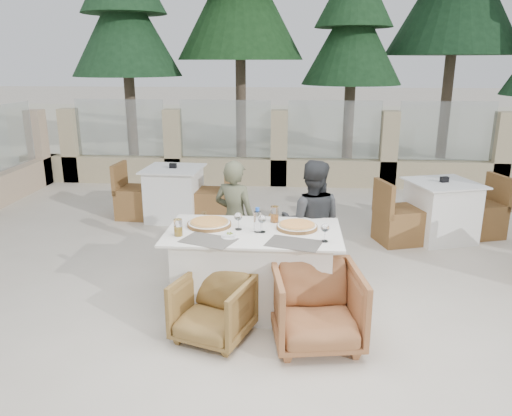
# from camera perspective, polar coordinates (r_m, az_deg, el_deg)

# --- Properties ---
(ground) EXTENTS (80.00, 80.00, 0.00)m
(ground) POSITION_cam_1_polar(r_m,az_deg,el_deg) (4.97, 0.65, -10.69)
(ground) COLOR beige
(ground) RESTS_ON ground
(sand_patch) EXTENTS (30.00, 16.00, 0.01)m
(sand_patch) POSITION_cam_1_polar(r_m,az_deg,el_deg) (18.55, 3.60, 9.51)
(sand_patch) COLOR beige
(sand_patch) RESTS_ON ground
(perimeter_wall_far) EXTENTS (10.00, 0.34, 1.60)m
(perimeter_wall_far) POSITION_cam_1_polar(r_m,az_deg,el_deg) (9.33, 2.67, 7.46)
(perimeter_wall_far) COLOR tan
(perimeter_wall_far) RESTS_ON ground
(pine_far_left) EXTENTS (2.42, 2.42, 5.50)m
(pine_far_left) POSITION_cam_1_polar(r_m,az_deg,el_deg) (12.03, -14.65, 18.33)
(pine_far_left) COLOR #1C4223
(pine_far_left) RESTS_ON ground
(pine_mid_left) EXTENTS (2.86, 2.86, 6.50)m
(pine_mid_left) POSITION_cam_1_polar(r_m,az_deg,el_deg) (12.01, -1.82, 21.22)
(pine_mid_left) COLOR #1D451E
(pine_mid_left) RESTS_ON ground
(pine_centre) EXTENTS (2.20, 2.20, 5.00)m
(pine_centre) POSITION_cam_1_polar(r_m,az_deg,el_deg) (11.67, 10.94, 17.39)
(pine_centre) COLOR #1C4321
(pine_centre) RESTS_ON ground
(pine_mid_right) EXTENTS (2.99, 2.99, 6.80)m
(pine_mid_right) POSITION_cam_1_polar(r_m,az_deg,el_deg) (12.75, 21.90, 20.53)
(pine_mid_right) COLOR #18391E
(pine_mid_right) RESTS_ON ground
(dining_table) EXTENTS (1.60, 0.90, 0.77)m
(dining_table) POSITION_cam_1_polar(r_m,az_deg,el_deg) (4.71, -0.29, -7.05)
(dining_table) COLOR white
(dining_table) RESTS_ON ground
(placemat_near_left) EXTENTS (0.53, 0.44, 0.00)m
(placemat_near_left) POSITION_cam_1_polar(r_m,az_deg,el_deg) (4.35, -5.47, -3.70)
(placemat_near_left) COLOR #635D55
(placemat_near_left) RESTS_ON dining_table
(placemat_near_right) EXTENTS (0.52, 0.41, 0.00)m
(placemat_near_right) POSITION_cam_1_polar(r_m,az_deg,el_deg) (4.28, 4.36, -4.04)
(placemat_near_right) COLOR #514C45
(placemat_near_right) RESTS_ON dining_table
(pizza_left) EXTENTS (0.43, 0.43, 0.05)m
(pizza_left) POSITION_cam_1_polar(r_m,az_deg,el_deg) (4.73, -5.36, -1.72)
(pizza_left) COLOR orange
(pizza_left) RESTS_ON dining_table
(pizza_right) EXTENTS (0.46, 0.46, 0.05)m
(pizza_right) POSITION_cam_1_polar(r_m,az_deg,el_deg) (4.64, 4.71, -2.07)
(pizza_right) COLOR orange
(pizza_right) RESTS_ON dining_table
(water_bottle) EXTENTS (0.08, 0.08, 0.23)m
(water_bottle) POSITION_cam_1_polar(r_m,az_deg,el_deg) (4.51, 0.17, -1.36)
(water_bottle) COLOR #9FBFD2
(water_bottle) RESTS_ON dining_table
(wine_glass_centre) EXTENTS (0.10, 0.10, 0.18)m
(wine_glass_centre) POSITION_cam_1_polar(r_m,az_deg,el_deg) (4.58, -2.03, -1.39)
(wine_glass_centre) COLOR silver
(wine_glass_centre) RESTS_ON dining_table
(wine_glass_near) EXTENTS (0.10, 0.10, 0.18)m
(wine_glass_near) POSITION_cam_1_polar(r_m,az_deg,el_deg) (4.51, 0.69, -1.68)
(wine_glass_near) COLOR silver
(wine_glass_near) RESTS_ON dining_table
(wine_glass_corner) EXTENTS (0.10, 0.10, 0.18)m
(wine_glass_corner) POSITION_cam_1_polar(r_m,az_deg,el_deg) (4.32, 7.88, -2.67)
(wine_glass_corner) COLOR white
(wine_glass_corner) RESTS_ON dining_table
(beer_glass_left) EXTENTS (0.08, 0.08, 0.15)m
(beer_glass_left) POSITION_cam_1_polar(r_m,az_deg,el_deg) (4.48, -8.89, -2.21)
(beer_glass_left) COLOR gold
(beer_glass_left) RESTS_ON dining_table
(beer_glass_right) EXTENTS (0.10, 0.10, 0.16)m
(beer_glass_right) POSITION_cam_1_polar(r_m,az_deg,el_deg) (4.80, 2.13, -0.72)
(beer_glass_right) COLOR orange
(beer_glass_right) RESTS_ON dining_table
(olive_dish) EXTENTS (0.14, 0.14, 0.04)m
(olive_dish) POSITION_cam_1_polar(r_m,az_deg,el_deg) (4.41, -3.04, -3.10)
(olive_dish) COLOR white
(olive_dish) RESTS_ON dining_table
(armchair_far_left) EXTENTS (0.74, 0.75, 0.60)m
(armchair_far_left) POSITION_cam_1_polar(r_m,az_deg,el_deg) (5.58, -3.95, -4.21)
(armchair_far_left) COLOR olive
(armchair_far_left) RESTS_ON ground
(armchair_far_right) EXTENTS (0.75, 0.76, 0.63)m
(armchair_far_right) POSITION_cam_1_polar(r_m,az_deg,el_deg) (5.46, 4.57, -4.53)
(armchair_far_right) COLOR olive
(armchair_far_right) RESTS_ON ground
(armchair_near_left) EXTENTS (0.74, 0.75, 0.54)m
(armchair_near_left) POSITION_cam_1_polar(r_m,az_deg,el_deg) (4.28, -4.92, -11.38)
(armchair_near_left) COLOR olive
(armchair_near_left) RESTS_ON ground
(armchair_near_right) EXTENTS (0.81, 0.82, 0.66)m
(armchair_near_right) POSITION_cam_1_polar(r_m,az_deg,el_deg) (4.20, 6.96, -11.14)
(armchair_near_right) COLOR #9A6038
(armchair_near_right) RESTS_ON ground
(diner_left) EXTENTS (0.55, 0.45, 1.28)m
(diner_left) POSITION_cam_1_polar(r_m,az_deg,el_deg) (5.34, -2.44, -1.27)
(diner_left) COLOR #595C43
(diner_left) RESTS_ON ground
(diner_right) EXTENTS (0.68, 0.55, 1.32)m
(diner_right) POSITION_cam_1_polar(r_m,az_deg,el_deg) (5.17, 6.36, -1.71)
(diner_right) COLOR #323437
(diner_right) RESTS_ON ground
(bg_table_a) EXTENTS (1.68, 0.91, 0.77)m
(bg_table_a) POSITION_cam_1_polar(r_m,az_deg,el_deg) (7.44, -9.31, 1.63)
(bg_table_a) COLOR white
(bg_table_a) RESTS_ON ground
(bg_table_b) EXTENTS (1.81, 1.27, 0.77)m
(bg_table_b) POSITION_cam_1_polar(r_m,az_deg,el_deg) (6.94, 20.38, -0.31)
(bg_table_b) COLOR white
(bg_table_b) RESTS_ON ground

